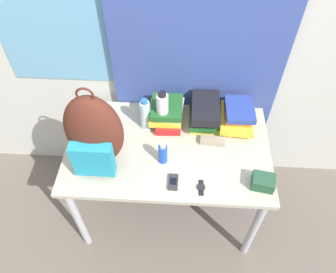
{
  "coord_description": "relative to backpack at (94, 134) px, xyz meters",
  "views": [
    {
      "loc": [
        0.07,
        -0.86,
        2.33
      ],
      "look_at": [
        0.0,
        0.37,
        0.86
      ],
      "focal_mm": 35.0,
      "sensor_mm": 36.0,
      "label": 1
    }
  ],
  "objects": [
    {
      "name": "sunscreen_bottle",
      "position": [
        0.37,
        0.02,
        -0.17
      ],
      "size": [
        0.05,
        0.05,
        0.15
      ],
      "color": "blue",
      "rests_on": "desk"
    },
    {
      "name": "cell_phone",
      "position": [
        0.43,
        -0.13,
        -0.23
      ],
      "size": [
        0.06,
        0.1,
        0.02
      ],
      "color": "#2D2D33",
      "rests_on": "desk"
    },
    {
      "name": "camera_pouch",
      "position": [
        0.93,
        -0.12,
        -0.2
      ],
      "size": [
        0.14,
        0.12,
        0.07
      ],
      "color": "#234C33",
      "rests_on": "desk"
    },
    {
      "name": "book_stack_center",
      "position": [
        0.61,
        0.35,
        -0.16
      ],
      "size": [
        0.21,
        0.28,
        0.15
      ],
      "color": "yellow",
      "rests_on": "desk"
    },
    {
      "name": "ground_plane",
      "position": [
        0.39,
        -0.25,
        -1.0
      ],
      "size": [
        12.0,
        12.0,
        0.0
      ],
      "primitive_type": "plane",
      "color": "#665B51"
    },
    {
      "name": "sunglasses_case",
      "position": [
        0.66,
        0.17,
        -0.22
      ],
      "size": [
        0.15,
        0.07,
        0.04
      ],
      "color": "gray",
      "rests_on": "desk"
    },
    {
      "name": "book_stack_right",
      "position": [
        0.81,
        0.34,
        -0.17
      ],
      "size": [
        0.22,
        0.28,
        0.15
      ],
      "color": "orange",
      "rests_on": "desk"
    },
    {
      "name": "wristwatch",
      "position": [
        0.59,
        -0.15,
        -0.24
      ],
      "size": [
        0.05,
        0.1,
        0.01
      ],
      "color": "black",
      "rests_on": "desk"
    },
    {
      "name": "book_stack_left",
      "position": [
        0.37,
        0.34,
        -0.17
      ],
      "size": [
        0.22,
        0.26,
        0.15
      ],
      "color": "red",
      "rests_on": "desk"
    },
    {
      "name": "backpack",
      "position": [
        0.0,
        0.0,
        0.0
      ],
      "size": [
        0.32,
        0.24,
        0.56
      ],
      "color": "#512319",
      "rests_on": "desk"
    },
    {
      "name": "wall_back",
      "position": [
        0.38,
        0.58,
        0.25
      ],
      "size": [
        6.0,
        0.06,
        2.5
      ],
      "color": "beige",
      "rests_on": "ground_plane"
    },
    {
      "name": "curtain_blue",
      "position": [
        0.54,
        0.53,
        0.25
      ],
      "size": [
        1.05,
        0.04,
        2.5
      ],
      "color": "#384C93",
      "rests_on": "ground_plane"
    },
    {
      "name": "desk",
      "position": [
        0.39,
        0.12,
        -0.33
      ],
      "size": [
        1.24,
        0.75,
        0.76
      ],
      "color": "#B7B299",
      "rests_on": "ground_plane"
    },
    {
      "name": "sports_bottle",
      "position": [
        0.35,
        0.28,
        -0.1
      ],
      "size": [
        0.07,
        0.07,
        0.3
      ],
      "color": "white",
      "rests_on": "desk"
    },
    {
      "name": "water_bottle",
      "position": [
        0.24,
        0.28,
        -0.13
      ],
      "size": [
        0.06,
        0.06,
        0.23
      ],
      "color": "silver",
      "rests_on": "desk"
    }
  ]
}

